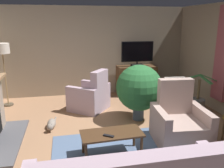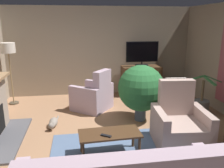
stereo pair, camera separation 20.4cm
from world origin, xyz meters
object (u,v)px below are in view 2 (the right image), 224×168
(tv_cabinet, at_px, (141,81))
(television, at_px, (142,53))
(tv_remote, at_px, (106,136))
(potted_plant_on_hearth_side, at_px, (141,89))
(armchair_in_far_corner, at_px, (180,125))
(floor_lamp, at_px, (8,53))
(armchair_near_window, at_px, (93,96))
(potted_plant_tall_palm_by_window, at_px, (201,106))
(cat, at_px, (53,123))
(coffee_table, at_px, (110,136))

(tv_cabinet, relative_size, television, 1.20)
(tv_remote, distance_m, potted_plant_on_hearth_side, 1.76)
(armchair_in_far_corner, distance_m, floor_lamp, 4.51)
(tv_cabinet, distance_m, tv_remote, 3.63)
(potted_plant_on_hearth_side, bearing_deg, armchair_in_far_corner, -69.27)
(floor_lamp, bearing_deg, armchair_near_window, -18.98)
(armchair_near_window, height_order, potted_plant_on_hearth_side, potted_plant_on_hearth_side)
(potted_plant_on_hearth_side, bearing_deg, potted_plant_tall_palm_by_window, 2.21)
(armchair_in_far_corner, relative_size, floor_lamp, 0.70)
(armchair_near_window, relative_size, floor_lamp, 0.70)
(armchair_in_far_corner, relative_size, potted_plant_on_hearth_side, 0.91)
(television, distance_m, potted_plant_on_hearth_side, 1.96)
(cat, bearing_deg, potted_plant_tall_palm_by_window, 2.30)
(television, relative_size, armchair_near_window, 0.83)
(tv_cabinet, height_order, potted_plant_tall_palm_by_window, potted_plant_tall_palm_by_window)
(tv_cabinet, distance_m, floor_lamp, 3.74)
(coffee_table, relative_size, potted_plant_tall_palm_by_window, 1.05)
(tv_remote, height_order, cat, tv_remote)
(potted_plant_on_hearth_side, distance_m, floor_lamp, 3.51)
(television, distance_m, cat, 3.29)
(coffee_table, bearing_deg, armchair_in_far_corner, 9.80)
(armchair_near_window, bearing_deg, potted_plant_tall_palm_by_window, -17.57)
(television, xyz_separation_m, cat, (-2.42, -1.90, -1.16))
(armchair_in_far_corner, bearing_deg, potted_plant_tall_palm_by_window, 47.39)
(coffee_table, distance_m, armchair_in_far_corner, 1.32)
(coffee_table, height_order, potted_plant_on_hearth_side, potted_plant_on_hearth_side)
(armchair_near_window, bearing_deg, floor_lamp, 161.02)
(tv_cabinet, relative_size, floor_lamp, 0.70)
(cat, height_order, floor_lamp, floor_lamp)
(television, xyz_separation_m, floor_lamp, (-3.60, -0.26, 0.12))
(television, bearing_deg, tv_remote, -114.38)
(armchair_near_window, xyz_separation_m, floor_lamp, (-2.09, 0.72, 1.04))
(potted_plant_on_hearth_side, xyz_separation_m, potted_plant_tall_palm_by_window, (1.48, 0.06, -0.50))
(coffee_table, xyz_separation_m, armchair_near_window, (-0.11, 2.17, -0.03))
(cat, bearing_deg, potted_plant_on_hearth_side, 2.36)
(television, height_order, cat, television)
(coffee_table, distance_m, potted_plant_on_hearth_side, 1.63)
(tv_remote, height_order, floor_lamp, floor_lamp)
(television, relative_size, floor_lamp, 0.58)
(cat, distance_m, floor_lamp, 2.39)
(potted_plant_on_hearth_side, height_order, cat, potted_plant_on_hearth_side)
(armchair_in_far_corner, distance_m, potted_plant_on_hearth_side, 1.24)
(television, height_order, potted_plant_tall_palm_by_window, television)
(armchair_in_far_corner, bearing_deg, television, 87.95)
(armchair_near_window, bearing_deg, tv_cabinet, 34.43)
(potted_plant_tall_palm_by_window, distance_m, cat, 3.39)
(television, height_order, tv_remote, television)
(tv_cabinet, distance_m, potted_plant_tall_palm_by_window, 2.06)
(cat, bearing_deg, tv_remote, -55.22)
(coffee_table, bearing_deg, floor_lamp, 127.33)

